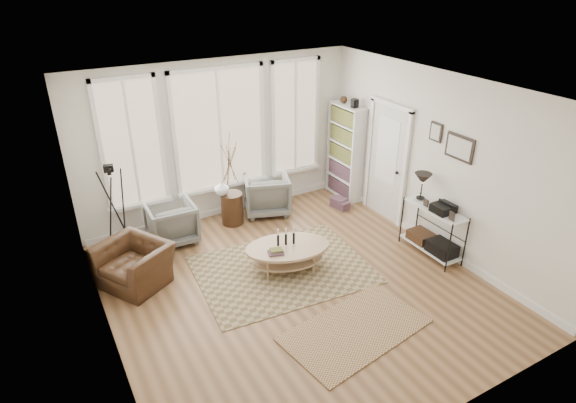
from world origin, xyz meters
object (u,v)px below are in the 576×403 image
armchair_left (171,222)px  armchair_right (266,194)px  low_shelf (433,226)px  coffee_table (287,251)px  bookcase (346,152)px  side_table (231,183)px  accent_chair (134,264)px

armchair_left → armchair_right: armchair_right is taller
low_shelf → coffee_table: bearing=161.6°
bookcase → side_table: (-2.47, 0.03, -0.15)m
bookcase → armchair_left: bearing=-179.2°
armchair_left → side_table: 1.24m
armchair_right → low_shelf: bearing=142.0°
low_shelf → armchair_left: size_ratio=1.64×
armchair_left → side_table: size_ratio=0.48×
low_shelf → armchair_right: (-1.66, 2.64, -0.13)m
bookcase → armchair_left: size_ratio=2.59×
coffee_table → armchair_left: size_ratio=1.86×
accent_chair → armchair_right: bearing=80.9°
bookcase → accent_chair: bookcase is taller
armchair_right → side_table: bearing=26.6°
bookcase → accent_chair: (-4.48, -0.95, -0.64)m
side_table → accent_chair: (-2.01, -0.98, -0.48)m
bookcase → low_shelf: 2.56m
armchair_right → accent_chair: bearing=41.1°
bookcase → armchair_left: bookcase is taller
coffee_table → accent_chair: 2.30m
armchair_right → side_table: size_ratio=0.51×
low_shelf → accent_chair: 4.70m
armchair_left → coffee_table: bearing=128.9°
coffee_table → accent_chair: (-2.15, 0.81, -0.00)m
low_shelf → accent_chair: size_ratio=1.33×
low_shelf → coffee_table: 2.40m
side_table → armchair_right: bearing=6.8°
armchair_right → accent_chair: (-2.76, -1.07, -0.07)m
bookcase → coffee_table: (-2.33, -1.76, -0.63)m
bookcase → side_table: 2.48m
bookcase → armchair_right: (-1.72, 0.12, -0.57)m
side_table → bookcase: bearing=-0.8°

